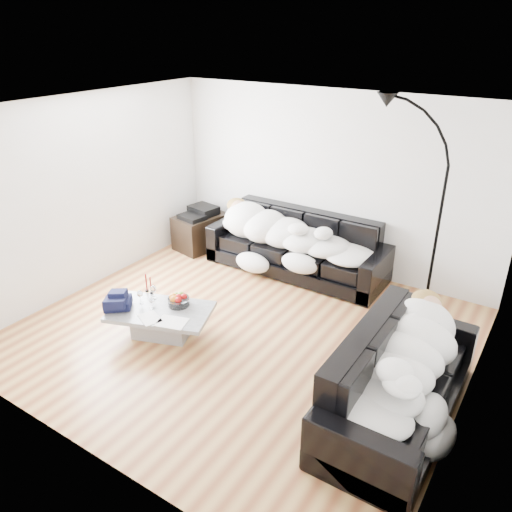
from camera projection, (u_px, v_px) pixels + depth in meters
The scene contains 24 objects.
ground at pixel (242, 332), 6.01m from camera, with size 5.00×5.00×0.00m, color brown.
wall_back at pixel (330, 182), 7.16m from camera, with size 5.00×0.02×2.60m, color silver.
wall_left at pixel (88, 194), 6.69m from camera, with size 0.02×4.50×2.60m, color silver.
wall_right at pixel (484, 294), 4.23m from camera, with size 0.02×4.50×2.60m, color silver.
ceiling at pixel (239, 111), 4.90m from camera, with size 5.00×5.00×0.00m, color white.
sofa_back at pixel (296, 244), 7.31m from camera, with size 2.66×0.92×0.87m, color black.
sofa_right at pixel (401, 378), 4.57m from camera, with size 2.15×0.92×0.87m, color black.
sleeper_back at pixel (295, 232), 7.18m from camera, with size 2.25×0.78×0.45m, color white, non-canonical shape.
sleeper_right at pixel (404, 359), 4.48m from camera, with size 1.84×0.78×0.45m, color white, non-canonical shape.
teal_cushion at pixel (420, 317), 4.98m from camera, with size 0.36×0.30×0.20m, color #0B3E4D.
coffee_table at pixel (162, 322), 5.90m from camera, with size 1.17×0.68×0.34m, color #939699.
fruit_bowl at pixel (179, 299), 5.89m from camera, with size 0.26×0.26×0.16m, color white.
wine_glass_a at pixel (154, 292), 6.03m from camera, with size 0.07×0.07×0.18m, color white.
wine_glass_b at pixel (140, 297), 5.94m from camera, with size 0.07×0.07×0.16m, color white.
wine_glass_c at pixel (152, 303), 5.82m from camera, with size 0.06×0.06×0.15m, color white.
candle_left at pixel (146, 283), 6.17m from camera, with size 0.04×0.04×0.24m, color maroon.
candle_right at pixel (151, 285), 6.14m from camera, with size 0.04×0.04×0.22m, color maroon.
newspaper_a at pixel (172, 322), 5.58m from camera, with size 0.33×0.25×0.01m, color silver.
newspaper_b at pixel (150, 318), 5.66m from camera, with size 0.28×0.20×0.01m, color silver.
navy_jacket at pixel (116, 297), 5.79m from camera, with size 0.33×0.27×0.16m, color black, non-canonical shape.
shoes at pixel (352, 369), 5.29m from camera, with size 0.46×0.33×0.10m, color #472311, non-canonical shape.
av_cabinet at pixel (201, 231), 8.18m from camera, with size 0.56×0.81×0.56m, color black.
stereo at pixel (200, 212), 8.03m from camera, with size 0.44×0.34×0.13m, color black.
floor_lamp at pixel (438, 226), 6.00m from camera, with size 0.85×0.34×2.33m, color black, non-canonical shape.
Camera 1 is at (2.89, -4.14, 3.39)m, focal length 35.00 mm.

